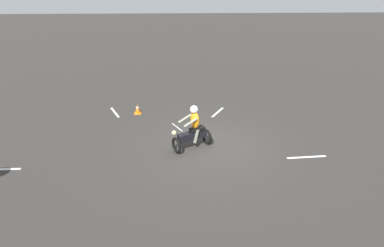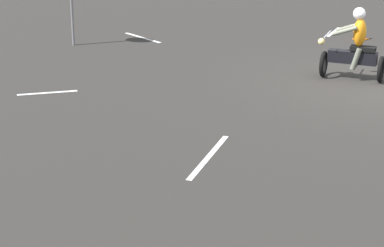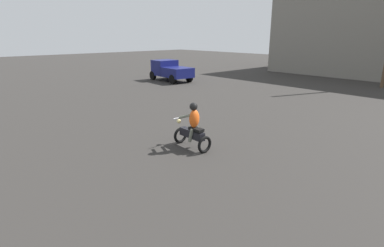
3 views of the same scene
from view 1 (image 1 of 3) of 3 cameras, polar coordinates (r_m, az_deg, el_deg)
The scene contains 6 objects.
ground_plane at distance 11.25m, azimuth 3.25°, elevation -4.28°, with size 120.00×120.00×0.00m, color #2D2B28.
motorcycle_rider_foreground at distance 10.77m, azimuth 0.16°, elevation -1.28°, with size 1.52×1.20×1.66m.
traffic_cone_mid_left at distance 14.21m, azimuth -10.34°, elevation 2.68°, with size 0.32×0.32×0.44m.
lane_stripe_w at distance 11.27m, azimuth 20.98°, elevation -5.98°, with size 0.10×1.41×0.01m, color silver.
lane_stripe_sw at distance 14.25m, azimuth 4.92°, elevation 2.17°, with size 0.10×1.30×0.01m, color silver.
lane_stripe_se at distance 14.64m, azimuth -14.48°, elevation 2.07°, with size 0.10×1.34×0.01m, color silver.
Camera 1 is at (1.15, 9.78, 5.45)m, focal length 28.00 mm.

